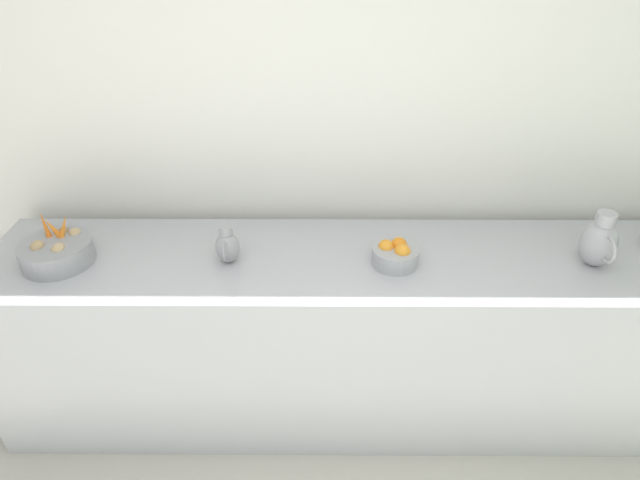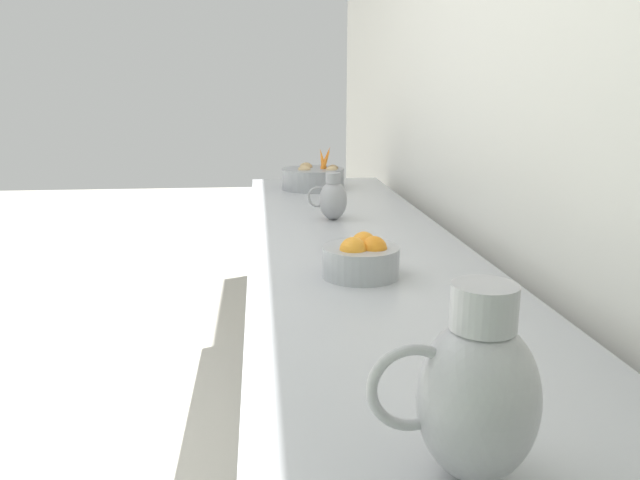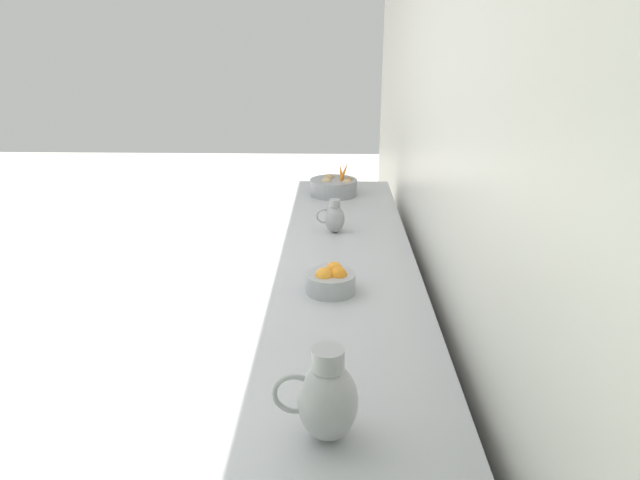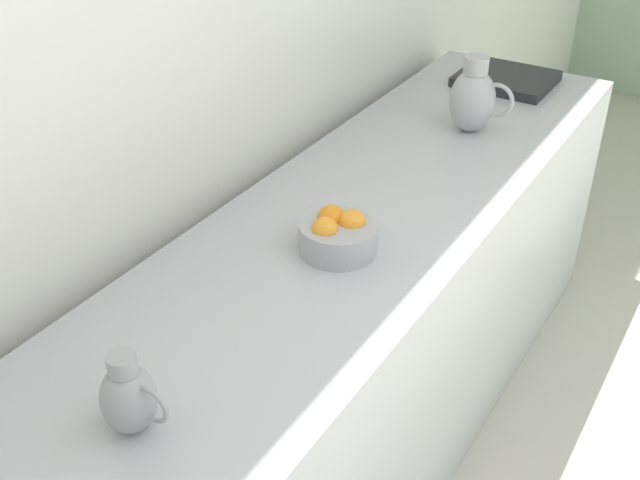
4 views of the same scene
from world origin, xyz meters
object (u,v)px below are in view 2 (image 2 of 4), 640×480
(vegetable_colander, at_px, (313,178))
(metal_pitcher_short, at_px, (333,199))
(orange_bowl, at_px, (361,258))
(metal_pitcher_tall, at_px, (476,393))

(vegetable_colander, bearing_deg, metal_pitcher_short, 90.43)
(vegetable_colander, height_order, metal_pitcher_short, vegetable_colander)
(orange_bowl, distance_m, metal_pitcher_tall, 0.86)
(vegetable_colander, bearing_deg, metal_pitcher_tall, 89.81)
(metal_pitcher_short, bearing_deg, metal_pitcher_tall, 89.52)
(vegetable_colander, distance_m, metal_pitcher_tall, 2.32)
(metal_pitcher_tall, relative_size, metal_pitcher_short, 1.44)
(vegetable_colander, xyz_separation_m, metal_pitcher_tall, (0.01, 2.32, 0.06))
(metal_pitcher_tall, xyz_separation_m, metal_pitcher_short, (-0.01, -1.58, -0.03))
(orange_bowl, bearing_deg, metal_pitcher_tall, 89.86)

